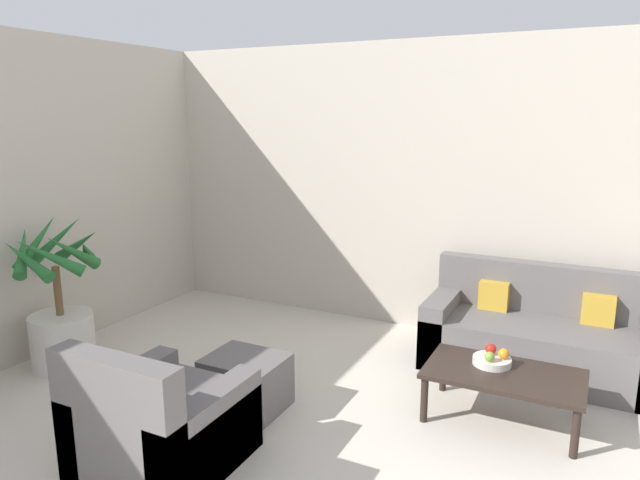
# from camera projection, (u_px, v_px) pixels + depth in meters

# --- Properties ---
(wall_back) EXTENTS (8.70, 0.06, 2.70)m
(wall_back) POSITION_uv_depth(u_px,v_px,m) (515.00, 195.00, 4.95)
(wall_back) COLOR #BCB2A3
(wall_back) RESTS_ON ground_plane
(potted_palm) EXTENTS (0.75, 0.76, 1.25)m
(potted_palm) POSITION_uv_depth(u_px,v_px,m) (60.00, 316.00, 4.64)
(potted_palm) COLOR beige
(potted_palm) RESTS_ON ground_plane
(sofa_loveseat) EXTENTS (1.78, 0.77, 0.83)m
(sofa_loveseat) POSITION_uv_depth(u_px,v_px,m) (540.00, 338.00, 4.59)
(sofa_loveseat) COLOR #605B5B
(sofa_loveseat) RESTS_ON ground_plane
(coffee_table) EXTENTS (1.03, 0.59, 0.35)m
(coffee_table) POSITION_uv_depth(u_px,v_px,m) (504.00, 378.00, 3.82)
(coffee_table) COLOR black
(coffee_table) RESTS_ON ground_plane
(fruit_bowl) EXTENTS (0.26, 0.26, 0.05)m
(fruit_bowl) POSITION_uv_depth(u_px,v_px,m) (492.00, 361.00, 3.92)
(fruit_bowl) COLOR beige
(fruit_bowl) RESTS_ON coffee_table
(apple_red) EXTENTS (0.08, 0.08, 0.08)m
(apple_red) POSITION_uv_depth(u_px,v_px,m) (491.00, 349.00, 3.97)
(apple_red) COLOR red
(apple_red) RESTS_ON fruit_bowl
(apple_green) EXTENTS (0.07, 0.07, 0.07)m
(apple_green) POSITION_uv_depth(u_px,v_px,m) (490.00, 357.00, 3.85)
(apple_green) COLOR olive
(apple_green) RESTS_ON fruit_bowl
(orange_fruit) EXTENTS (0.07, 0.07, 0.07)m
(orange_fruit) POSITION_uv_depth(u_px,v_px,m) (504.00, 354.00, 3.89)
(orange_fruit) COLOR orange
(orange_fruit) RESTS_ON fruit_bowl
(armchair) EXTENTS (0.81, 0.85, 0.82)m
(armchair) POSITION_uv_depth(u_px,v_px,m) (160.00, 426.00, 3.32)
(armchair) COLOR #605B5B
(armchair) RESTS_ON ground_plane
(ottoman) EXTENTS (0.54, 0.44, 0.38)m
(ottoman) POSITION_uv_depth(u_px,v_px,m) (246.00, 382.00, 4.02)
(ottoman) COLOR #605B5B
(ottoman) RESTS_ON ground_plane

